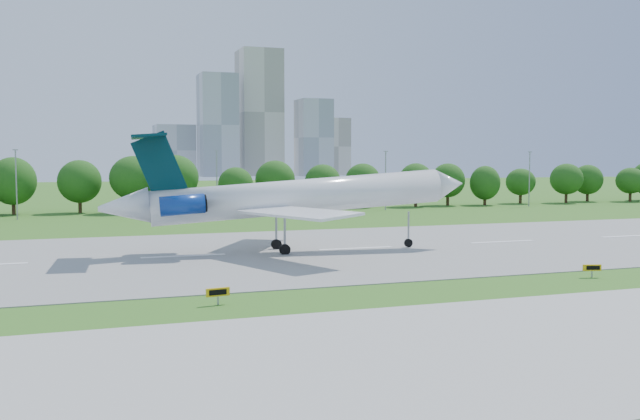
{
  "coord_description": "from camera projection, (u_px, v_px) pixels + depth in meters",
  "views": [
    {
      "loc": [
        -11.46,
        -51.46,
        10.44
      ],
      "look_at": [
        13.09,
        18.0,
        5.2
      ],
      "focal_mm": 40.0,
      "sensor_mm": 36.0,
      "label": 1
    }
  ],
  "objects": [
    {
      "name": "airliner",
      "position": [
        281.0,
        197.0,
        79.84
      ],
      "size": [
        42.23,
        30.58,
        13.54
      ],
      "rotation": [
        0.0,
        -0.07,
        -0.09
      ],
      "color": "white",
      "rests_on": "ground"
    },
    {
      "name": "taxi_sign_right",
      "position": [
        592.0,
        268.0,
        63.03
      ],
      "size": [
        1.63,
        0.64,
        1.15
      ],
      "rotation": [
        0.0,
        0.0,
        -0.29
      ],
      "color": "gray",
      "rests_on": "ground"
    },
    {
      "name": "ground",
      "position": [
        235.0,
        300.0,
        52.95
      ],
      "size": [
        600.0,
        600.0,
        0.0
      ],
      "primitive_type": "plane",
      "color": "#396B1C",
      "rests_on": "ground"
    },
    {
      "name": "light_poles",
      "position": [
        121.0,
        182.0,
        128.79
      ],
      "size": [
        175.9,
        0.25,
        12.19
      ],
      "color": "gray",
      "rests_on": "ground"
    },
    {
      "name": "tree_line",
      "position": [
        131.0,
        181.0,
        139.03
      ],
      "size": [
        288.4,
        8.4,
        10.4
      ],
      "color": "#382314",
      "rests_on": "ground"
    },
    {
      "name": "skyline",
      "position": [
        254.0,
        128.0,
        451.44
      ],
      "size": [
        127.0,
        52.0,
        80.0
      ],
      "color": "#B2B2B7",
      "rests_on": "ground"
    },
    {
      "name": "taxiway",
      "position": [
        313.0,
        365.0,
        36.02
      ],
      "size": [
        400.0,
        23.0,
        0.08
      ],
      "primitive_type": "cube",
      "color": "#ADADA8",
      "rests_on": "ground"
    },
    {
      "name": "runway",
      "position": [
        184.0,
        256.0,
        76.46
      ],
      "size": [
        400.0,
        45.0,
        0.08
      ],
      "primitive_type": "cube",
      "color": "gray",
      "rests_on": "ground"
    },
    {
      "name": "taxi_sign_left",
      "position": [
        218.0,
        292.0,
        51.12
      ],
      "size": [
        1.76,
        0.44,
        1.23
      ],
      "rotation": [
        0.0,
        0.0,
        0.14
      ],
      "color": "gray",
      "rests_on": "ground"
    }
  ]
}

